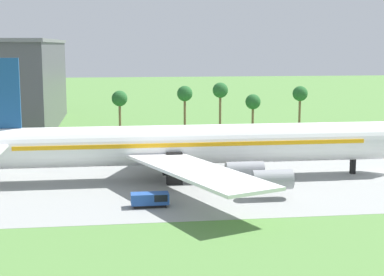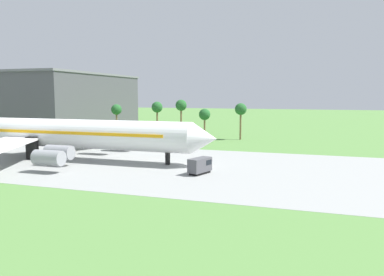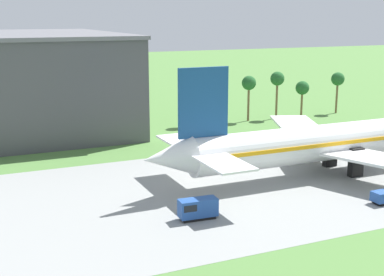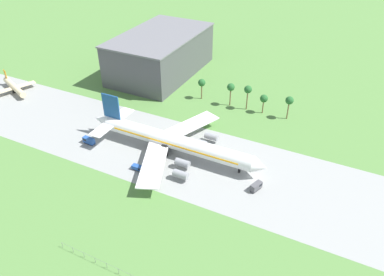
# 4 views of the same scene
# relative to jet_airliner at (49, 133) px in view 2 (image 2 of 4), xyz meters

# --- Properties ---
(ground_plane) EXTENTS (600.00, 600.00, 0.00)m
(ground_plane) POSITION_rel_jet_airliner_xyz_m (33.77, -0.46, -5.42)
(ground_plane) COLOR #517F3D
(taxiway_strip) EXTENTS (320.00, 44.00, 0.02)m
(taxiway_strip) POSITION_rel_jet_airliner_xyz_m (33.77, -0.46, -5.41)
(taxiway_strip) COLOR gray
(taxiway_strip) RESTS_ON ground_plane
(jet_airliner) EXTENTS (75.45, 57.12, 18.92)m
(jet_airliner) POSITION_rel_jet_airliner_xyz_m (0.00, 0.00, 0.00)
(jet_airliner) COLOR white
(jet_airliner) RESTS_ON ground_plane
(catering_van) EXTENTS (3.43, 5.05, 2.80)m
(catering_van) POSITION_rel_jet_airliner_xyz_m (36.32, -6.18, -3.93)
(catering_van) COLOR black
(catering_van) RESTS_ON ground_plane
(terminal_building) EXTENTS (36.72, 61.20, 22.19)m
(terminal_building) POSITION_rel_jet_airliner_xyz_m (-42.86, 63.74, 5.69)
(terminal_building) COLOR #47474C
(terminal_building) RESTS_ON ground_plane
(palm_tree_row) EXTENTS (119.10, 3.60, 12.16)m
(palm_tree_row) POSITION_rel_jet_airliner_xyz_m (38.11, 45.68, 3.47)
(palm_tree_row) COLOR brown
(palm_tree_row) RESTS_ON ground_plane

